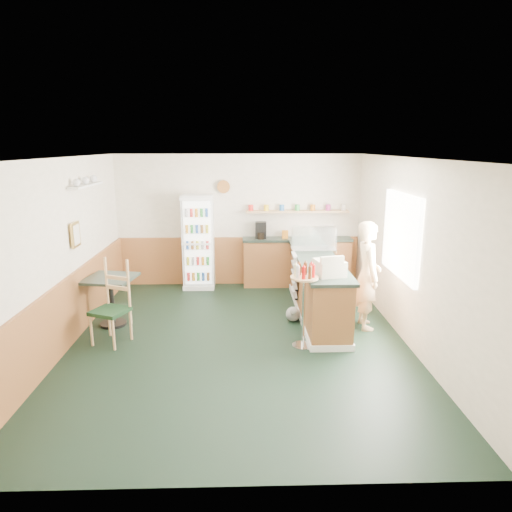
{
  "coord_description": "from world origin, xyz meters",
  "views": [
    {
      "loc": [
        0.08,
        -6.35,
        2.87
      ],
      "look_at": [
        0.29,
        0.6,
        1.17
      ],
      "focal_mm": 32.0,
      "sensor_mm": 36.0,
      "label": 1
    }
  ],
  "objects_px": {
    "display_case": "(313,239)",
    "cafe_table": "(111,292)",
    "cash_register": "(329,268)",
    "cafe_chair": "(111,299)",
    "drinks_fridge": "(198,242)",
    "condiment_stand": "(304,292)",
    "shopkeeper": "(367,275)"
  },
  "relations": [
    {
      "from": "cafe_table",
      "to": "cafe_chair",
      "type": "relative_size",
      "value": 0.69
    },
    {
      "from": "condiment_stand",
      "to": "cafe_table",
      "type": "relative_size",
      "value": 1.44
    },
    {
      "from": "drinks_fridge",
      "to": "cafe_table",
      "type": "height_order",
      "value": "drinks_fridge"
    },
    {
      "from": "cash_register",
      "to": "condiment_stand",
      "type": "xyz_separation_m",
      "value": [
        -0.4,
        -0.25,
        -0.29
      ]
    },
    {
      "from": "drinks_fridge",
      "to": "condiment_stand",
      "type": "relative_size",
      "value": 1.54
    },
    {
      "from": "display_case",
      "to": "cash_register",
      "type": "relative_size",
      "value": 1.92
    },
    {
      "from": "drinks_fridge",
      "to": "cafe_chair",
      "type": "relative_size",
      "value": 1.53
    },
    {
      "from": "cafe_table",
      "to": "shopkeeper",
      "type": "bearing_deg",
      "value": -2.71
    },
    {
      "from": "drinks_fridge",
      "to": "condiment_stand",
      "type": "distance_m",
      "value": 3.43
    },
    {
      "from": "shopkeeper",
      "to": "cafe_table",
      "type": "bearing_deg",
      "value": 87.11
    },
    {
      "from": "cash_register",
      "to": "shopkeeper",
      "type": "distance_m",
      "value": 0.88
    },
    {
      "from": "drinks_fridge",
      "to": "cafe_chair",
      "type": "xyz_separation_m",
      "value": [
        -1.05,
        -2.63,
        -0.3
      ]
    },
    {
      "from": "shopkeeper",
      "to": "condiment_stand",
      "type": "height_order",
      "value": "shopkeeper"
    },
    {
      "from": "display_case",
      "to": "condiment_stand",
      "type": "relative_size",
      "value": 0.63
    },
    {
      "from": "shopkeeper",
      "to": "condiment_stand",
      "type": "xyz_separation_m",
      "value": [
        -1.1,
        -0.71,
        -0.04
      ]
    },
    {
      "from": "cash_register",
      "to": "cafe_chair",
      "type": "bearing_deg",
      "value": 167.13
    },
    {
      "from": "cash_register",
      "to": "condiment_stand",
      "type": "distance_m",
      "value": 0.56
    },
    {
      "from": "condiment_stand",
      "to": "cafe_chair",
      "type": "height_order",
      "value": "cafe_chair"
    },
    {
      "from": "condiment_stand",
      "to": "cafe_table",
      "type": "bearing_deg",
      "value": 163.16
    },
    {
      "from": "drinks_fridge",
      "to": "cash_register",
      "type": "xyz_separation_m",
      "value": [
        2.17,
        -2.69,
        0.17
      ]
    },
    {
      "from": "shopkeeper",
      "to": "cafe_table",
      "type": "relative_size",
      "value": 2.02
    },
    {
      "from": "drinks_fridge",
      "to": "display_case",
      "type": "height_order",
      "value": "drinks_fridge"
    },
    {
      "from": "cash_register",
      "to": "cafe_table",
      "type": "xyz_separation_m",
      "value": [
        -3.4,
        0.66,
        -0.55
      ]
    },
    {
      "from": "shopkeeper",
      "to": "cafe_chair",
      "type": "bearing_deg",
      "value": 95.68
    },
    {
      "from": "display_case",
      "to": "cafe_table",
      "type": "relative_size",
      "value": 0.91
    },
    {
      "from": "display_case",
      "to": "cash_register",
      "type": "bearing_deg",
      "value": -90.0
    },
    {
      "from": "condiment_stand",
      "to": "shopkeeper",
      "type": "bearing_deg",
      "value": 32.93
    },
    {
      "from": "shopkeeper",
      "to": "cafe_table",
      "type": "distance_m",
      "value": 4.12
    },
    {
      "from": "condiment_stand",
      "to": "cafe_chair",
      "type": "bearing_deg",
      "value": 173.71
    },
    {
      "from": "display_case",
      "to": "cafe_table",
      "type": "height_order",
      "value": "display_case"
    },
    {
      "from": "drinks_fridge",
      "to": "cash_register",
      "type": "distance_m",
      "value": 3.46
    },
    {
      "from": "shopkeeper",
      "to": "cafe_chair",
      "type": "distance_m",
      "value": 3.95
    }
  ]
}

